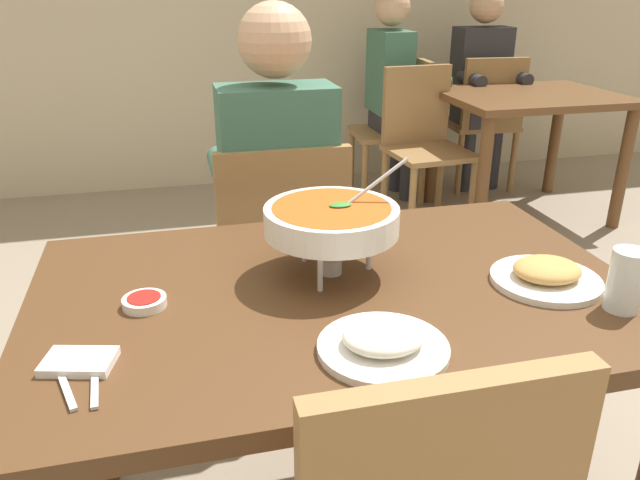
% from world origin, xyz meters
% --- Properties ---
extents(dining_table_main, '(1.31, 0.85, 0.74)m').
position_xyz_m(dining_table_main, '(0.00, 0.00, 0.64)').
color(dining_table_main, '#51331C').
rests_on(dining_table_main, ground_plane).
extents(chair_diner_main, '(0.44, 0.44, 0.90)m').
position_xyz_m(chair_diner_main, '(-0.00, 0.71, 0.51)').
color(chair_diner_main, olive).
rests_on(chair_diner_main, ground_plane).
extents(diner_main, '(0.40, 0.45, 1.31)m').
position_xyz_m(diner_main, '(0.00, 0.74, 0.75)').
color(diner_main, '#2D2D38').
rests_on(diner_main, ground_plane).
extents(curry_bowl, '(0.33, 0.30, 0.26)m').
position_xyz_m(curry_bowl, '(0.01, 0.07, 0.87)').
color(curry_bowl, silver).
rests_on(curry_bowl, dining_table_main).
extents(rice_plate, '(0.24, 0.24, 0.06)m').
position_xyz_m(rice_plate, '(0.01, -0.27, 0.77)').
color(rice_plate, white).
rests_on(rice_plate, dining_table_main).
extents(appetizer_plate, '(0.24, 0.24, 0.06)m').
position_xyz_m(appetizer_plate, '(0.45, -0.09, 0.77)').
color(appetizer_plate, white).
rests_on(appetizer_plate, dining_table_main).
extents(sauce_dish, '(0.09, 0.09, 0.02)m').
position_xyz_m(sauce_dish, '(-0.41, 0.01, 0.76)').
color(sauce_dish, white).
rests_on(sauce_dish, dining_table_main).
extents(napkin_folded, '(0.14, 0.11, 0.02)m').
position_xyz_m(napkin_folded, '(-0.51, -0.18, 0.75)').
color(napkin_folded, white).
rests_on(napkin_folded, dining_table_main).
extents(fork_utensil, '(0.06, 0.17, 0.01)m').
position_xyz_m(fork_utensil, '(-0.53, -0.23, 0.75)').
color(fork_utensil, silver).
rests_on(fork_utensil, dining_table_main).
extents(spoon_utensil, '(0.02, 0.17, 0.01)m').
position_xyz_m(spoon_utensil, '(-0.48, -0.23, 0.75)').
color(spoon_utensil, silver).
rests_on(spoon_utensil, dining_table_main).
extents(drink_glass, '(0.07, 0.07, 0.13)m').
position_xyz_m(drink_glass, '(0.54, -0.23, 0.80)').
color(drink_glass, silver).
rests_on(drink_glass, dining_table_main).
extents(dining_table_far, '(1.00, 0.80, 0.74)m').
position_xyz_m(dining_table_far, '(1.75, 2.09, 0.61)').
color(dining_table_far, brown).
rests_on(dining_table_far, ground_plane).
extents(chair_bg_left, '(0.47, 0.47, 0.90)m').
position_xyz_m(chair_bg_left, '(1.75, 2.60, 0.51)').
color(chair_bg_left, olive).
rests_on(chair_bg_left, ground_plane).
extents(chair_bg_middle, '(0.47, 0.47, 0.90)m').
position_xyz_m(chair_bg_middle, '(1.15, 2.59, 0.51)').
color(chair_bg_middle, olive).
rests_on(chair_bg_middle, ground_plane).
extents(chair_bg_right, '(0.47, 0.47, 0.90)m').
position_xyz_m(chair_bg_right, '(1.12, 2.16, 0.51)').
color(chair_bg_right, olive).
rests_on(chair_bg_right, ground_plane).
extents(patron_bg_left, '(0.40, 0.45, 1.31)m').
position_xyz_m(patron_bg_left, '(1.74, 2.68, 0.75)').
color(patron_bg_left, '#2D2D38').
rests_on(patron_bg_left, ground_plane).
extents(patron_bg_middle, '(0.45, 0.40, 1.31)m').
position_xyz_m(patron_bg_middle, '(1.10, 2.61, 0.75)').
color(patron_bg_middle, '#2D2D38').
rests_on(patron_bg_middle, ground_plane).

